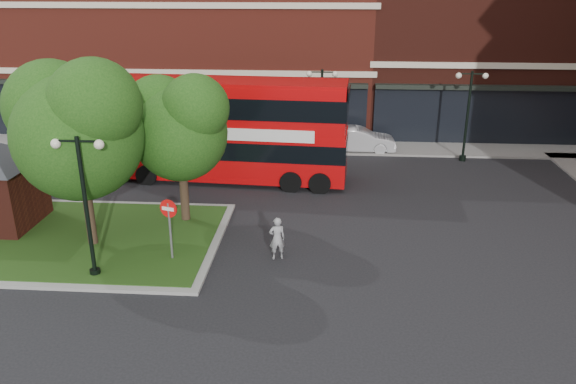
# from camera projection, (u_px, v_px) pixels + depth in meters

# --- Properties ---
(ground) EXTENTS (120.00, 120.00, 0.00)m
(ground) POSITION_uv_depth(u_px,v_px,m) (253.00, 286.00, 18.78)
(ground) COLOR black
(ground) RESTS_ON ground
(pavement_far) EXTENTS (44.00, 3.00, 0.12)m
(pavement_far) POSITION_uv_depth(u_px,v_px,m) (288.00, 146.00, 34.13)
(pavement_far) COLOR slate
(pavement_far) RESTS_ON ground
(terrace_far_left) EXTENTS (26.00, 12.00, 14.00)m
(terrace_far_left) POSITION_uv_depth(u_px,v_px,m) (182.00, 18.00, 39.16)
(terrace_far_left) COLOR maroon
(terrace_far_left) RESTS_ON ground
(terrace_far_right) EXTENTS (18.00, 12.00, 16.00)m
(terrace_far_right) POSITION_uv_depth(u_px,v_px,m) (505.00, 4.00, 37.36)
(terrace_far_right) COLOR #471911
(terrace_far_right) RESTS_ON ground
(traffic_island) EXTENTS (12.60, 7.60, 0.15)m
(traffic_island) POSITION_uv_depth(u_px,v_px,m) (62.00, 238.00, 22.08)
(traffic_island) COLOR gray
(traffic_island) RESTS_ON ground
(tree_island_west) EXTENTS (5.40, 4.71, 7.21)m
(tree_island_west) POSITION_uv_depth(u_px,v_px,m) (75.00, 124.00, 19.90)
(tree_island_west) COLOR #2D2116
(tree_island_west) RESTS_ON ground
(tree_island_east) EXTENTS (4.46, 3.90, 6.29)m
(tree_island_east) POSITION_uv_depth(u_px,v_px,m) (178.00, 123.00, 22.22)
(tree_island_east) COLOR #2D2116
(tree_island_east) RESTS_ON ground
(lamp_island) EXTENTS (1.72, 0.36, 5.00)m
(lamp_island) POSITION_uv_depth(u_px,v_px,m) (85.00, 201.00, 18.32)
(lamp_island) COLOR black
(lamp_island) RESTS_ON ground
(lamp_far_left) EXTENTS (1.72, 0.36, 5.00)m
(lamp_far_left) POSITION_uv_depth(u_px,v_px,m) (321.00, 109.00, 31.15)
(lamp_far_left) COLOR black
(lamp_far_left) RESTS_ON ground
(lamp_far_right) EXTENTS (1.72, 0.36, 5.00)m
(lamp_far_right) POSITION_uv_depth(u_px,v_px,m) (468.00, 111.00, 30.62)
(lamp_far_right) COLOR black
(lamp_far_right) RESTS_ON ground
(bus) EXTENTS (11.80, 3.44, 4.45)m
(bus) POSITION_uv_depth(u_px,v_px,m) (229.00, 124.00, 27.64)
(bus) COLOR #B50709
(bus) RESTS_ON ground
(woman) EXTENTS (0.67, 0.53, 1.63)m
(woman) POSITION_uv_depth(u_px,v_px,m) (277.00, 238.00, 20.31)
(woman) COLOR gray
(woman) RESTS_ON ground
(car_silver) EXTENTS (4.15, 1.72, 1.41)m
(car_silver) POSITION_uv_depth(u_px,v_px,m) (205.00, 136.00, 33.77)
(car_silver) COLOR #B9BBC1
(car_silver) RESTS_ON ground
(car_white) EXTENTS (4.42, 1.60, 1.45)m
(car_white) POSITION_uv_depth(u_px,v_px,m) (358.00, 140.00, 33.02)
(car_white) COLOR silver
(car_white) RESTS_ON ground
(no_entry_sign) EXTENTS (0.65, 0.25, 2.41)m
(no_entry_sign) POSITION_uv_depth(u_px,v_px,m) (169.00, 218.00, 19.77)
(no_entry_sign) COLOR slate
(no_entry_sign) RESTS_ON ground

